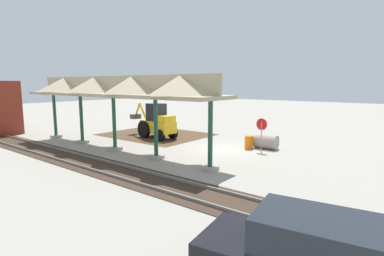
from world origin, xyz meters
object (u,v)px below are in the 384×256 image
backhoe (157,123)px  traffic_barrel (249,142)px  concrete_pipe (266,142)px  stop_sign (262,128)px

backhoe → traffic_barrel: size_ratio=5.79×
backhoe → concrete_pipe: backhoe is taller
concrete_pipe → traffic_barrel: size_ratio=1.77×
stop_sign → concrete_pipe: size_ratio=1.37×
stop_sign → backhoe: (8.84, 0.67, -0.29)m
stop_sign → backhoe: backhoe is taller
traffic_barrel → backhoe: bearing=6.4°
stop_sign → backhoe: 8.87m
backhoe → concrete_pipe: 8.92m
stop_sign → traffic_barrel: (0.99, -0.21, -1.11)m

